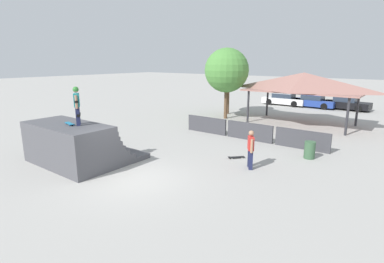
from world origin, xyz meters
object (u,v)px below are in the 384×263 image
skateboard_on_deck (70,124)px  parked_car_black (346,104)px  parked_car_white (284,99)px  parked_car_blue (313,102)px  tree_beside_pavilion (228,71)px  skater_on_deck (77,103)px  skateboard_on_ground (236,157)px  bystander_walking (251,147)px  trash_bin (310,150)px  tree_far_back (227,70)px

skateboard_on_deck → parked_car_black: skateboard_on_deck is taller
parked_car_white → parked_car_blue: (2.97, 0.17, -0.00)m
tree_beside_pavilion → skater_on_deck: bearing=-83.6°
skateboard_on_deck → tree_beside_pavilion: 16.31m
parked_car_blue → skateboard_on_ground: bearing=-81.6°
bystander_walking → trash_bin: (1.70, 3.02, -0.54)m
skater_on_deck → trash_bin: skater_on_deck is taller
parked_car_black → tree_beside_pavilion: bearing=-127.1°
bystander_walking → parked_car_blue: 20.26m
skateboard_on_ground → trash_bin: trash_bin is taller
skateboard_on_deck → skateboard_on_ground: (5.39, 5.45, -1.92)m
skater_on_deck → bystander_walking: skater_on_deck is taller
tree_far_back → trash_bin: tree_far_back is taller
skateboard_on_ground → tree_far_back: tree_far_back is taller
skateboard_on_deck → bystander_walking: (6.56, 4.62, -1.01)m
parked_car_white → bystander_walking: bearing=-71.7°
parked_car_blue → tree_far_back: bearing=-107.9°
skateboard_on_deck → bystander_walking: 8.09m
trash_bin → parked_car_black: 17.52m
parked_car_white → parked_car_blue: bearing=4.9°
skateboard_on_ground → parked_car_black: parked_car_black is taller
bystander_walking → parked_car_blue: size_ratio=0.40×
skateboard_on_ground → parked_car_black: size_ratio=0.17×
tree_beside_pavilion → parked_car_black: 12.44m
tree_far_back → parked_car_blue: tree_far_back is taller
bystander_walking → parked_car_blue: bearing=-25.8°
skateboard_on_deck → parked_car_blue: 24.96m
parked_car_blue → tree_beside_pavilion: bearing=-117.7°
skateboard_on_deck → skateboard_on_ground: skateboard_on_deck is taller
tree_beside_pavilion → trash_bin: size_ratio=6.17×
skateboard_on_ground → tree_far_back: (-5.83, 8.67, 3.85)m
bystander_walking → tree_beside_pavilion: (-8.02, 11.52, 2.85)m
skater_on_deck → tree_far_back: tree_far_back is taller
skateboard_on_ground → parked_car_blue: size_ratio=0.17×
skateboard_on_ground → tree_far_back: size_ratio=0.13×
skateboard_on_ground → parked_car_black: 19.67m
parked_car_white → parked_car_blue: 2.97m
skateboard_on_deck → parked_car_white: 24.54m
trash_bin → parked_car_blue: size_ratio=0.19×
bystander_walking → parked_car_white: 20.74m
trash_bin → skateboard_on_deck: bearing=-137.2°
parked_car_blue → parked_car_white: bearing=-173.6°
skater_on_deck → parked_car_black: skater_on_deck is taller
bystander_walking → tree_far_back: (-7.01, 9.50, 2.95)m
tree_far_back → parked_car_black: (7.02, 10.96, -3.31)m
parked_car_white → parked_car_blue: size_ratio=1.04×
tree_far_back → trash_bin: bearing=-36.7°
tree_beside_pavilion → parked_car_blue: tree_beside_pavilion is taller
skater_on_deck → trash_bin: bearing=78.1°
bystander_walking → skateboard_on_ground: bystander_walking is taller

